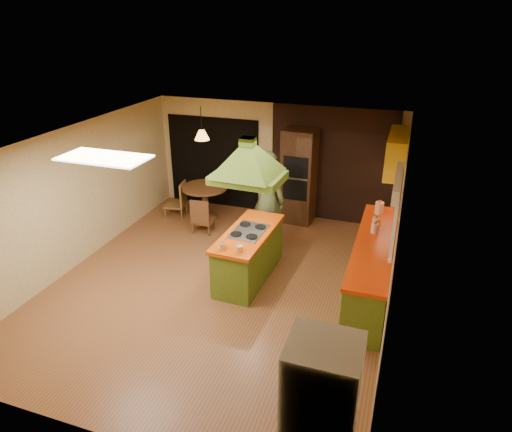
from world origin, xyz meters
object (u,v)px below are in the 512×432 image
(kitchen_island, at_px, (249,254))
(canister_large, at_px, (379,208))
(refrigerator, at_px, (320,413))
(dining_table, at_px, (205,196))
(wall_oven, at_px, (299,177))
(man, at_px, (268,200))

(kitchen_island, bearing_deg, canister_large, 36.84)
(kitchen_island, relative_size, canister_large, 8.05)
(refrigerator, distance_m, dining_table, 6.48)
(dining_table, relative_size, canister_large, 4.47)
(dining_table, bearing_deg, wall_oven, 14.86)
(dining_table, bearing_deg, canister_large, -10.14)
(man, distance_m, wall_oven, 1.38)
(kitchen_island, height_order, dining_table, kitchen_island)
(refrigerator, height_order, wall_oven, wall_oven)
(kitchen_island, distance_m, dining_table, 2.72)
(dining_table, bearing_deg, refrigerator, -55.63)
(kitchen_island, bearing_deg, dining_table, 132.67)
(dining_table, bearing_deg, kitchen_island, -49.48)
(kitchen_island, xyz_separation_m, man, (-0.05, 1.24, 0.53))
(kitchen_island, bearing_deg, refrigerator, -57.90)
(man, distance_m, canister_large, 2.07)
(wall_oven, bearing_deg, man, -97.71)
(kitchen_island, xyz_separation_m, dining_table, (-1.77, 2.07, 0.07))
(man, height_order, refrigerator, man)
(wall_oven, xyz_separation_m, canister_large, (1.79, -1.20, 0.01))
(kitchen_island, bearing_deg, wall_oven, 87.29)
(man, bearing_deg, refrigerator, 125.66)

